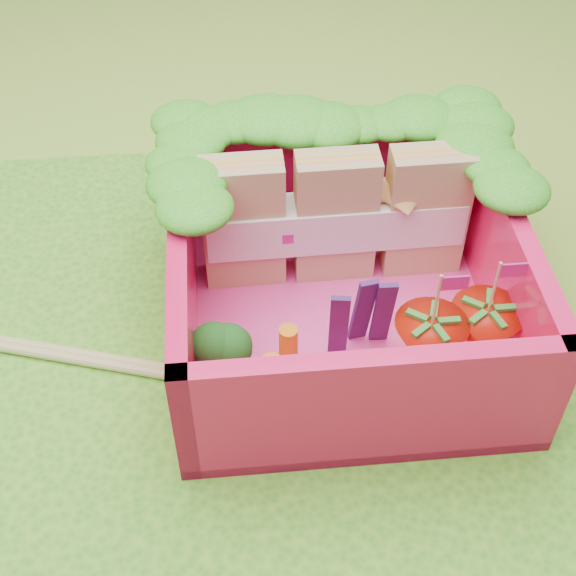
{
  "coord_description": "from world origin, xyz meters",
  "views": [
    {
      "loc": [
        0.02,
        -2.13,
        2.46
      ],
      "look_at": [
        0.22,
        0.01,
        0.28
      ],
      "focal_mm": 50.0,
      "sensor_mm": 36.0,
      "label": 1
    }
  ],
  "objects_px": {
    "sandwich_stack": "(337,217)",
    "strawberry_right": "(482,334)",
    "chopsticks": "(12,345)",
    "strawberry_left": "(428,347)",
    "bento_box": "(345,280)",
    "broccoli": "(213,351)"
  },
  "relations": [
    {
      "from": "broccoli",
      "to": "strawberry_right",
      "type": "distance_m",
      "value": 1.0
    },
    {
      "from": "sandwich_stack",
      "to": "strawberry_left",
      "type": "relative_size",
      "value": 2.1
    },
    {
      "from": "strawberry_left",
      "to": "sandwich_stack",
      "type": "bearing_deg",
      "value": 113.83
    },
    {
      "from": "strawberry_left",
      "to": "chopsticks",
      "type": "relative_size",
      "value": 0.23
    },
    {
      "from": "sandwich_stack",
      "to": "chopsticks",
      "type": "height_order",
      "value": "sandwich_stack"
    },
    {
      "from": "strawberry_right",
      "to": "chopsticks",
      "type": "height_order",
      "value": "strawberry_right"
    },
    {
      "from": "broccoli",
      "to": "bento_box",
      "type": "bearing_deg",
      "value": 26.9
    },
    {
      "from": "bento_box",
      "to": "sandwich_stack",
      "type": "height_order",
      "value": "sandwich_stack"
    },
    {
      "from": "broccoli",
      "to": "strawberry_right",
      "type": "bearing_deg",
      "value": 0.6
    },
    {
      "from": "strawberry_left",
      "to": "broccoli",
      "type": "bearing_deg",
      "value": 177.66
    },
    {
      "from": "sandwich_stack",
      "to": "chopsticks",
      "type": "bearing_deg",
      "value": -167.71
    },
    {
      "from": "broccoli",
      "to": "strawberry_right",
      "type": "xyz_separation_m",
      "value": [
        1.0,
        0.01,
        -0.03
      ]
    },
    {
      "from": "broccoli",
      "to": "strawberry_left",
      "type": "height_order",
      "value": "strawberry_left"
    },
    {
      "from": "bento_box",
      "to": "sandwich_stack",
      "type": "distance_m",
      "value": 0.3
    },
    {
      "from": "sandwich_stack",
      "to": "bento_box",
      "type": "bearing_deg",
      "value": -91.15
    },
    {
      "from": "strawberry_left",
      "to": "strawberry_right",
      "type": "distance_m",
      "value": 0.22
    },
    {
      "from": "broccoli",
      "to": "chopsticks",
      "type": "distance_m",
      "value": 0.87
    },
    {
      "from": "chopsticks",
      "to": "bento_box",
      "type": "bearing_deg",
      "value": -0.46
    },
    {
      "from": "bento_box",
      "to": "strawberry_left",
      "type": "distance_m",
      "value": 0.41
    },
    {
      "from": "sandwich_stack",
      "to": "strawberry_right",
      "type": "height_order",
      "value": "sandwich_stack"
    },
    {
      "from": "sandwich_stack",
      "to": "chopsticks",
      "type": "relative_size",
      "value": 0.48
    },
    {
      "from": "broccoli",
      "to": "chopsticks",
      "type": "bearing_deg",
      "value": 161.22
    }
  ]
}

